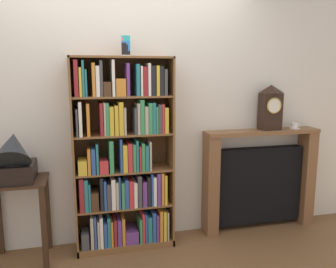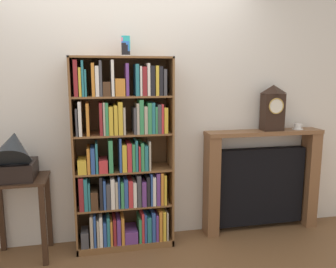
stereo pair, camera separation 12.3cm
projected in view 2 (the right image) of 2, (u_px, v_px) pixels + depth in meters
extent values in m
cube|color=brown|center=(126.00, 249.00, 3.27)|extent=(8.28, 6.40, 0.02)
cube|color=silver|center=(147.00, 108.00, 3.36)|extent=(5.28, 0.08, 2.60)
cube|color=brown|center=(74.00, 157.00, 3.10)|extent=(0.02, 0.31, 1.77)
cube|color=brown|center=(170.00, 153.00, 3.28)|extent=(0.02, 0.31, 1.77)
cube|color=brown|center=(122.00, 151.00, 3.34)|extent=(0.90, 0.01, 1.77)
cube|color=brown|center=(121.00, 58.00, 3.04)|extent=(0.90, 0.31, 0.02)
cube|color=brown|center=(125.00, 241.00, 3.34)|extent=(0.90, 0.31, 0.06)
cube|color=#424247|center=(85.00, 237.00, 3.20)|extent=(0.07, 0.18, 0.15)
cube|color=#B2A893|center=(92.00, 228.00, 3.22)|extent=(0.03, 0.22, 0.30)
cube|color=#2D519E|center=(95.00, 228.00, 3.22)|extent=(0.02, 0.22, 0.30)
cube|color=#B2A893|center=(98.00, 229.00, 3.25)|extent=(0.02, 0.25, 0.26)
cube|color=white|center=(101.00, 228.00, 3.24)|extent=(0.03, 0.24, 0.28)
cube|color=#2D519E|center=(105.00, 231.00, 3.24)|extent=(0.03, 0.21, 0.23)
cube|color=teal|center=(108.00, 227.00, 3.27)|extent=(0.03, 0.26, 0.27)
cube|color=orange|center=(111.00, 230.00, 3.25)|extent=(0.02, 0.21, 0.24)
cube|color=maroon|center=(114.00, 228.00, 3.28)|extent=(0.03, 0.25, 0.25)
cube|color=#663884|center=(118.00, 229.00, 3.27)|extent=(0.03, 0.21, 0.24)
cube|color=orange|center=(122.00, 227.00, 3.29)|extent=(0.03, 0.25, 0.26)
cube|color=#663884|center=(131.00, 233.00, 3.31)|extent=(0.12, 0.23, 0.12)
cube|color=#388E56|center=(139.00, 227.00, 3.31)|extent=(0.02, 0.22, 0.23)
cube|color=#C63338|center=(141.00, 223.00, 3.33)|extent=(0.02, 0.26, 0.28)
cube|color=#2D519E|center=(144.00, 224.00, 3.33)|extent=(0.02, 0.23, 0.28)
cube|color=teal|center=(148.00, 226.00, 3.32)|extent=(0.04, 0.20, 0.24)
cube|color=#2D519E|center=(152.00, 223.00, 3.34)|extent=(0.03, 0.23, 0.28)
cube|color=#663884|center=(155.00, 224.00, 3.36)|extent=(0.02, 0.25, 0.26)
cube|color=orange|center=(159.00, 222.00, 3.35)|extent=(0.03, 0.22, 0.29)
cube|color=gold|center=(163.00, 222.00, 3.35)|extent=(0.03, 0.22, 0.29)
cube|color=#B2A893|center=(166.00, 223.00, 3.36)|extent=(0.02, 0.21, 0.28)
cube|color=brown|center=(124.00, 204.00, 3.28)|extent=(0.87, 0.29, 0.02)
cube|color=maroon|center=(82.00, 191.00, 3.15)|extent=(0.04, 0.24, 0.31)
cube|color=teal|center=(86.00, 191.00, 3.17)|extent=(0.03, 0.26, 0.29)
cube|color=teal|center=(89.00, 194.00, 3.15)|extent=(0.02, 0.21, 0.25)
cube|color=#472D1C|center=(94.00, 198.00, 3.17)|extent=(0.06, 0.22, 0.17)
cube|color=black|center=(101.00, 190.00, 3.19)|extent=(0.03, 0.26, 0.30)
cube|color=#2D519E|center=(104.00, 191.00, 3.20)|extent=(0.02, 0.27, 0.27)
cube|color=#424247|center=(108.00, 193.00, 3.20)|extent=(0.04, 0.23, 0.23)
cube|color=white|center=(112.00, 191.00, 3.20)|extent=(0.04, 0.23, 0.28)
cube|color=#B2A893|center=(116.00, 192.00, 3.21)|extent=(0.02, 0.23, 0.25)
cube|color=#2D519E|center=(118.00, 189.00, 3.22)|extent=(0.02, 0.24, 0.30)
cube|color=#388E56|center=(122.00, 192.00, 3.21)|extent=(0.03, 0.20, 0.24)
cube|color=#2D519E|center=(125.00, 191.00, 3.22)|extent=(0.03, 0.22, 0.26)
cube|color=#C63338|center=(130.00, 191.00, 3.25)|extent=(0.04, 0.26, 0.25)
cube|color=white|center=(134.00, 191.00, 3.25)|extent=(0.03, 0.25, 0.23)
cube|color=#424247|center=(138.00, 188.00, 3.25)|extent=(0.04, 0.23, 0.29)
cube|color=#663884|center=(143.00, 191.00, 3.26)|extent=(0.04, 0.23, 0.23)
cube|color=black|center=(147.00, 189.00, 3.25)|extent=(0.03, 0.20, 0.28)
cube|color=#2D519E|center=(150.00, 186.00, 3.28)|extent=(0.02, 0.25, 0.30)
cube|color=white|center=(153.00, 188.00, 3.27)|extent=(0.03, 0.22, 0.27)
cube|color=#663884|center=(156.00, 186.00, 3.29)|extent=(0.03, 0.24, 0.31)
cube|color=orange|center=(160.00, 186.00, 3.28)|extent=(0.03, 0.21, 0.31)
cube|color=gold|center=(163.00, 186.00, 3.31)|extent=(0.02, 0.26, 0.29)
cube|color=brown|center=(124.00, 169.00, 3.22)|extent=(0.87, 0.29, 0.02)
cube|color=gold|center=(82.00, 165.00, 3.08)|extent=(0.07, 0.19, 0.13)
cube|color=orange|center=(89.00, 159.00, 3.10)|extent=(0.03, 0.22, 0.23)
cube|color=#2D519E|center=(93.00, 159.00, 3.10)|extent=(0.04, 0.21, 0.23)
cube|color=teal|center=(97.00, 157.00, 3.11)|extent=(0.02, 0.21, 0.27)
cube|color=#C63338|center=(103.00, 165.00, 3.12)|extent=(0.08, 0.20, 0.12)
cube|color=#388E56|center=(110.00, 154.00, 3.14)|extent=(0.04, 0.24, 0.29)
cube|color=#2D519E|center=(120.00, 154.00, 3.15)|extent=(0.02, 0.22, 0.30)
cube|color=gold|center=(124.00, 156.00, 3.17)|extent=(0.04, 0.23, 0.25)
cube|color=#C63338|center=(129.00, 156.00, 3.17)|extent=(0.04, 0.22, 0.26)
cube|color=#388E56|center=(132.00, 155.00, 3.20)|extent=(0.03, 0.26, 0.25)
cube|color=teal|center=(136.00, 154.00, 3.19)|extent=(0.02, 0.24, 0.28)
cube|color=#C63338|center=(138.00, 157.00, 3.19)|extent=(0.02, 0.22, 0.23)
cube|color=#388E56|center=(141.00, 155.00, 3.21)|extent=(0.03, 0.26, 0.25)
cube|color=teal|center=(145.00, 156.00, 3.22)|extent=(0.03, 0.25, 0.23)
cube|color=#B2A893|center=(148.00, 154.00, 3.20)|extent=(0.02, 0.21, 0.27)
cube|color=brown|center=(123.00, 134.00, 3.16)|extent=(0.87, 0.29, 0.02)
cube|color=#424247|center=(77.00, 121.00, 3.04)|extent=(0.02, 0.26, 0.24)
cube|color=white|center=(80.00, 118.00, 3.04)|extent=(0.03, 0.25, 0.30)
cube|color=orange|center=(88.00, 118.00, 3.05)|extent=(0.02, 0.25, 0.28)
cube|color=maroon|center=(101.00, 118.00, 3.07)|extent=(0.03, 0.24, 0.28)
cube|color=#B2A893|center=(104.00, 118.00, 3.07)|extent=(0.02, 0.23, 0.29)
cube|color=#388E56|center=(106.00, 118.00, 3.08)|extent=(0.03, 0.23, 0.28)
cube|color=gold|center=(111.00, 120.00, 3.07)|extent=(0.04, 0.21, 0.25)
cube|color=gold|center=(115.00, 119.00, 3.10)|extent=(0.03, 0.24, 0.26)
cube|color=gold|center=(120.00, 117.00, 3.10)|extent=(0.04, 0.24, 0.29)
cube|color=#B2A893|center=(124.00, 120.00, 3.10)|extent=(0.02, 0.22, 0.24)
cube|color=#424247|center=(134.00, 120.00, 3.12)|extent=(0.02, 0.22, 0.23)
cube|color=#B2A893|center=(137.00, 118.00, 3.13)|extent=(0.02, 0.23, 0.27)
cube|color=#388E56|center=(140.00, 116.00, 3.12)|extent=(0.04, 0.20, 0.30)
cube|color=#B2A893|center=(144.00, 119.00, 3.16)|extent=(0.03, 0.25, 0.25)
cube|color=#388E56|center=(148.00, 117.00, 3.14)|extent=(0.03, 0.20, 0.28)
cube|color=teal|center=(152.00, 117.00, 3.15)|extent=(0.03, 0.21, 0.28)
cube|color=#388E56|center=(154.00, 119.00, 3.18)|extent=(0.02, 0.25, 0.24)
cube|color=#424247|center=(157.00, 118.00, 3.18)|extent=(0.03, 0.25, 0.26)
cube|color=#C63338|center=(161.00, 118.00, 3.17)|extent=(0.02, 0.22, 0.26)
cube|color=gold|center=(164.00, 119.00, 3.19)|extent=(0.03, 0.25, 0.23)
cube|color=brown|center=(122.00, 96.00, 3.10)|extent=(0.87, 0.29, 0.02)
cube|color=maroon|center=(76.00, 78.00, 2.95)|extent=(0.03, 0.21, 0.31)
cube|color=gold|center=(80.00, 82.00, 2.98)|extent=(0.02, 0.24, 0.24)
cube|color=teal|center=(83.00, 79.00, 2.97)|extent=(0.02, 0.22, 0.30)
cube|color=teal|center=(86.00, 83.00, 2.98)|extent=(0.02, 0.22, 0.23)
cube|color=orange|center=(93.00, 80.00, 3.00)|extent=(0.03, 0.24, 0.28)
cube|color=white|center=(97.00, 81.00, 3.02)|extent=(0.03, 0.26, 0.26)
cube|color=#424247|center=(100.00, 78.00, 3.02)|extent=(0.02, 0.26, 0.30)
cube|color=#472D1C|center=(106.00, 89.00, 3.03)|extent=(0.07, 0.23, 0.12)
cube|color=white|center=(112.00, 78.00, 3.03)|extent=(0.02, 0.24, 0.31)
cube|color=orange|center=(119.00, 87.00, 3.04)|extent=(0.08, 0.22, 0.15)
cube|color=#663884|center=(127.00, 80.00, 3.04)|extent=(0.03, 0.21, 0.28)
cube|color=teal|center=(136.00, 80.00, 3.06)|extent=(0.03, 0.21, 0.27)
cube|color=white|center=(139.00, 81.00, 3.09)|extent=(0.02, 0.26, 0.26)
cube|color=maroon|center=(143.00, 81.00, 3.07)|extent=(0.04, 0.20, 0.25)
cube|color=white|center=(147.00, 79.00, 3.08)|extent=(0.02, 0.21, 0.28)
cube|color=black|center=(151.00, 81.00, 3.09)|extent=(0.04, 0.21, 0.26)
cube|color=gold|center=(155.00, 81.00, 3.11)|extent=(0.03, 0.23, 0.26)
cube|color=black|center=(159.00, 81.00, 3.12)|extent=(0.03, 0.24, 0.26)
cube|color=#424247|center=(163.00, 82.00, 3.12)|extent=(0.03, 0.21, 0.23)
cylinder|color=white|center=(126.00, 52.00, 3.07)|extent=(0.08, 0.08, 0.09)
cylinder|color=black|center=(126.00, 50.00, 3.06)|extent=(0.08, 0.08, 0.09)
cylinder|color=black|center=(126.00, 48.00, 3.06)|extent=(0.08, 0.08, 0.09)
cylinder|color=blue|center=(126.00, 46.00, 3.06)|extent=(0.08, 0.08, 0.09)
cylinder|color=#28B2B7|center=(126.00, 45.00, 3.06)|extent=(0.08, 0.08, 0.09)
cylinder|color=pink|center=(126.00, 43.00, 3.05)|extent=(0.08, 0.08, 0.09)
cylinder|color=#28B2B7|center=(126.00, 41.00, 3.05)|extent=(0.08, 0.08, 0.09)
cube|color=#382316|center=(18.00, 180.00, 2.99)|extent=(0.48, 0.41, 0.02)
cube|color=#382316|center=(44.00, 226.00, 2.93)|extent=(0.04, 0.04, 0.71)
cube|color=#382316|center=(1.00, 214.00, 3.18)|extent=(0.04, 0.04, 0.71)
cube|color=#382316|center=(49.00, 210.00, 3.26)|extent=(0.04, 0.04, 0.71)
cube|color=black|center=(17.00, 170.00, 2.97)|extent=(0.30, 0.34, 0.15)
cylinder|color=black|center=(17.00, 161.00, 2.96)|extent=(0.25, 0.25, 0.01)
cylinder|color=#1E2328|center=(15.00, 160.00, 2.90)|extent=(0.03, 0.03, 0.06)
cone|color=#1E2328|center=(13.00, 146.00, 2.85)|extent=(0.30, 0.39, 0.39)
cube|color=brown|center=(264.00, 132.00, 3.50)|extent=(1.22, 0.22, 0.04)
cube|color=brown|center=(211.00, 186.00, 3.48)|extent=(0.12, 0.19, 1.02)
cube|color=brown|center=(309.00, 179.00, 3.70)|extent=(0.12, 0.19, 1.02)
cube|color=black|center=(260.00, 186.00, 3.63)|extent=(0.94, 0.11, 0.81)
cube|color=black|center=(272.00, 112.00, 3.48)|extent=(0.21, 0.13, 0.37)
pyramid|color=black|center=(274.00, 89.00, 3.44)|extent=(0.21, 0.13, 0.08)
cylinder|color=silver|center=(276.00, 106.00, 3.40)|extent=(0.15, 0.01, 0.15)
torus|color=#B79347|center=(276.00, 106.00, 3.40)|extent=(0.16, 0.01, 0.16)
cylinder|color=white|center=(297.00, 129.00, 3.57)|extent=(0.11, 0.11, 0.01)
cylinder|color=white|center=(298.00, 126.00, 3.57)|extent=(0.07, 0.07, 0.05)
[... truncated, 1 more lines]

